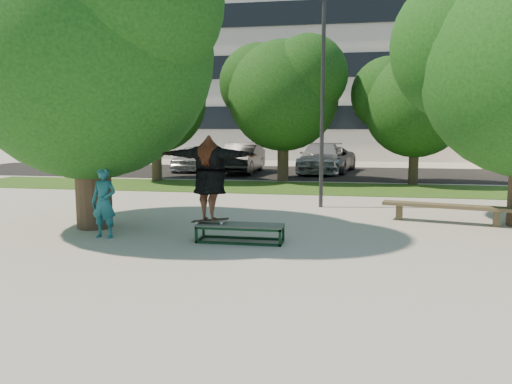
% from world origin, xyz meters
% --- Properties ---
extents(ground, '(120.00, 120.00, 0.00)m').
position_xyz_m(ground, '(0.00, 0.00, 0.00)').
color(ground, '#A7A299').
rests_on(ground, ground).
extents(grass_strip, '(30.00, 4.00, 0.02)m').
position_xyz_m(grass_strip, '(1.00, 9.50, 0.01)').
color(grass_strip, '#1D4614').
rests_on(grass_strip, ground).
extents(asphalt_strip, '(40.00, 8.00, 0.01)m').
position_xyz_m(asphalt_strip, '(0.00, 16.00, 0.01)').
color(asphalt_strip, black).
rests_on(asphalt_strip, ground).
extents(tree_left, '(6.96, 5.95, 7.12)m').
position_xyz_m(tree_left, '(-4.29, 1.09, 4.42)').
color(tree_left, '#38281E').
rests_on(tree_left, ground).
extents(bg_tree_left, '(5.28, 4.51, 5.77)m').
position_xyz_m(bg_tree_left, '(-6.57, 11.07, 3.73)').
color(bg_tree_left, '#38281E').
rests_on(bg_tree_left, ground).
extents(bg_tree_mid, '(5.76, 4.92, 6.24)m').
position_xyz_m(bg_tree_mid, '(-1.08, 12.08, 4.02)').
color(bg_tree_mid, '#38281E').
rests_on(bg_tree_mid, ground).
extents(bg_tree_right, '(5.04, 4.31, 5.43)m').
position_xyz_m(bg_tree_right, '(4.43, 11.57, 3.49)').
color(bg_tree_right, '#38281E').
rests_on(bg_tree_right, ground).
extents(lamppost, '(0.25, 0.15, 6.11)m').
position_xyz_m(lamppost, '(1.00, 5.00, 3.15)').
color(lamppost, '#2D2D30').
rests_on(lamppost, ground).
extents(office_building, '(30.00, 14.12, 16.00)m').
position_xyz_m(office_building, '(-2.00, 31.98, 8.00)').
color(office_building, beige).
rests_on(office_building, ground).
extents(grind_box, '(1.80, 0.60, 0.38)m').
position_xyz_m(grind_box, '(-0.45, 0.12, 0.19)').
color(grind_box, '#11331C').
rests_on(grind_box, ground).
extents(skater_rig, '(2.25, 0.90, 1.86)m').
position_xyz_m(skater_rig, '(-1.10, 0.12, 1.34)').
color(skater_rig, white).
rests_on(skater_rig, grind_box).
extents(bystander, '(0.59, 0.40, 1.56)m').
position_xyz_m(bystander, '(-3.45, 0.02, 0.78)').
color(bystander, '#1B5D67').
rests_on(bystander, ground).
extents(bench, '(3.12, 1.12, 0.48)m').
position_xyz_m(bench, '(4.21, 3.01, 0.40)').
color(bench, brown).
rests_on(bench, ground).
extents(car_silver_a, '(1.76, 4.17, 1.41)m').
position_xyz_m(car_silver_a, '(-6.33, 16.15, 0.70)').
color(car_silver_a, silver).
rests_on(car_silver_a, asphalt_strip).
extents(car_dark, '(1.74, 4.75, 1.55)m').
position_xyz_m(car_dark, '(-3.56, 15.31, 0.78)').
color(car_dark, black).
rests_on(car_dark, asphalt_strip).
extents(car_grey, '(3.02, 5.15, 1.35)m').
position_xyz_m(car_grey, '(0.86, 16.50, 0.67)').
color(car_grey, slate).
rests_on(car_grey, asphalt_strip).
extents(car_silver_b, '(2.44, 5.39, 1.53)m').
position_xyz_m(car_silver_b, '(0.50, 16.25, 0.77)').
color(car_silver_b, '#B3B3B8').
rests_on(car_silver_b, asphalt_strip).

